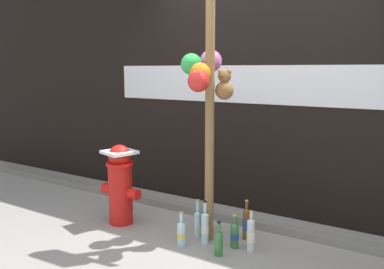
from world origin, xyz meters
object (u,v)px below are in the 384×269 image
fire_hydrant (120,183)px  bottle_1 (235,234)px  memorial_post (208,57)px  bottle_0 (205,227)px  bottle_5 (246,223)px  bottle_3 (219,242)px  bottle_6 (251,235)px  bottle_7 (208,215)px  bottle_4 (198,221)px  bottle_2 (181,232)px

fire_hydrant → bottle_1: bearing=4.1°
memorial_post → fire_hydrant: size_ratio=3.28×
bottle_0 → bottle_5: (0.28, 0.29, -0.00)m
bottle_3 → bottle_0: bearing=146.8°
fire_hydrant → bottle_5: bearing=14.0°
memorial_post → bottle_6: memorial_post is taller
bottle_1 → bottle_7: (-0.40, 0.21, 0.04)m
bottle_0 → bottle_5: bottle_0 is taller
bottle_0 → bottle_7: size_ratio=1.09×
bottle_6 → bottle_7: 0.58m
fire_hydrant → bottle_6: bearing=4.2°
memorial_post → bottle_5: 1.57m
memorial_post → fire_hydrant: (-0.95, -0.13, -1.25)m
bottle_1 → bottle_7: bearing=152.1°
memorial_post → bottle_6: 1.60m
bottle_0 → bottle_6: bearing=10.8°
bottle_0 → bottle_4: bottle_0 is taller
bottle_5 → bottle_6: size_ratio=1.03×
bottle_3 → bottle_4: bearing=144.5°
bottle_5 → bottle_7: 0.41m
fire_hydrant → bottle_7: (0.86, 0.30, -0.27)m
bottle_5 → bottle_6: bearing=-56.4°
bottle_1 → bottle_6: size_ratio=0.84×
fire_hydrant → bottle_3: size_ratio=2.71×
bottle_0 → bottle_1: 0.28m
bottle_1 → bottle_4: size_ratio=0.87×
fire_hydrant → bottle_2: bearing=-8.0°
memorial_post → bottle_7: memorial_post is taller
bottle_4 → bottle_6: 0.57m
bottle_0 → bottle_7: bearing=115.2°
memorial_post → bottle_2: bearing=-115.4°
bottle_1 → bottle_6: (0.15, 0.01, 0.03)m
bottle_0 → bottle_4: size_ratio=1.14×
bottle_1 → bottle_3: bearing=-102.4°
bottle_0 → fire_hydrant: bearing=-178.6°
memorial_post → bottle_0: size_ratio=6.68×
memorial_post → bottle_6: (0.46, -0.03, -1.53)m
bottle_1 → bottle_6: bearing=5.6°
bottle_0 → bottle_4: (-0.15, 0.12, -0.02)m
bottle_0 → bottle_1: bottle_0 is taller
fire_hydrant → bottle_0: size_ratio=2.04×
memorial_post → bottle_0: memorial_post is taller
bottle_7 → bottle_4: bearing=-97.3°
bottle_7 → bottle_5: bearing=2.2°
bottle_4 → bottle_7: size_ratio=0.96×
bottle_5 → bottle_4: bearing=-158.2°
bottle_2 → bottle_0: bearing=40.9°
memorial_post → bottle_5: bearing=29.5°
bottle_2 → bottle_4: (0.01, 0.26, 0.02)m
bottle_5 → memorial_post: bearing=-150.5°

